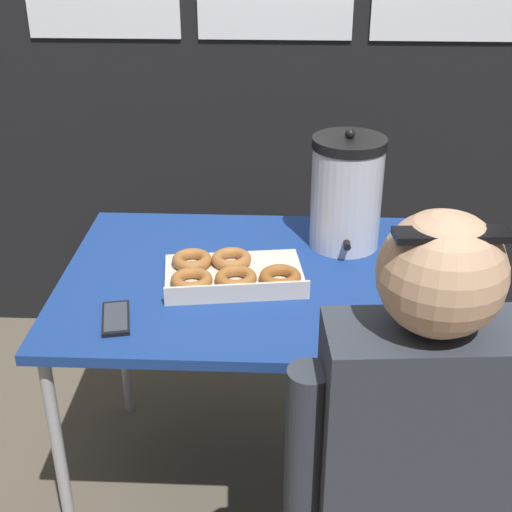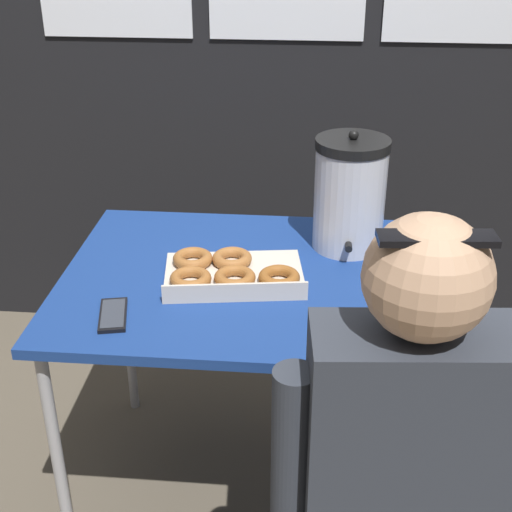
{
  "view_description": "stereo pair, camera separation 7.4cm",
  "coord_description": "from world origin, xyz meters",
  "px_view_note": "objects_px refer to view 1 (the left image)",
  "views": [
    {
      "loc": [
        0.05,
        -1.71,
        1.72
      ],
      "look_at": [
        -0.03,
        0.0,
        0.84
      ],
      "focal_mm": 50.0,
      "sensor_mm": 36.0,
      "label": 1
    },
    {
      "loc": [
        0.13,
        -1.7,
        1.72
      ],
      "look_at": [
        -0.03,
        0.0,
        0.84
      ],
      "focal_mm": 50.0,
      "sensor_mm": 36.0,
      "label": 2
    }
  ],
  "objects_px": {
    "cell_phone": "(116,318)",
    "coffee_urn": "(346,193)",
    "person_seated": "(411,492)",
    "donut_box": "(230,273)"
  },
  "relations": [
    {
      "from": "coffee_urn",
      "to": "person_seated",
      "type": "height_order",
      "value": "person_seated"
    },
    {
      "from": "coffee_urn",
      "to": "person_seated",
      "type": "relative_size",
      "value": 0.29
    },
    {
      "from": "coffee_urn",
      "to": "cell_phone",
      "type": "relative_size",
      "value": 2.2
    },
    {
      "from": "donut_box",
      "to": "cell_phone",
      "type": "height_order",
      "value": "donut_box"
    },
    {
      "from": "donut_box",
      "to": "coffee_urn",
      "type": "relative_size",
      "value": 1.14
    },
    {
      "from": "coffee_urn",
      "to": "person_seated",
      "type": "distance_m",
      "value": 0.89
    },
    {
      "from": "person_seated",
      "to": "cell_phone",
      "type": "bearing_deg",
      "value": -32.67
    },
    {
      "from": "cell_phone",
      "to": "coffee_urn",
      "type": "bearing_deg",
      "value": 25.05
    },
    {
      "from": "donut_box",
      "to": "person_seated",
      "type": "bearing_deg",
      "value": -62.1
    },
    {
      "from": "donut_box",
      "to": "coffee_urn",
      "type": "xyz_separation_m",
      "value": [
        0.32,
        0.24,
        0.14
      ]
    }
  ]
}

